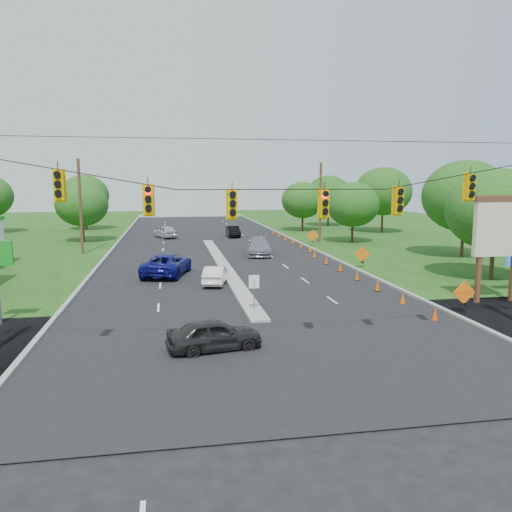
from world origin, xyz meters
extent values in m
plane|color=black|center=(0.00, 0.00, 0.00)|extent=(160.00, 160.00, 0.00)
cube|color=black|center=(0.00, 0.00, 0.00)|extent=(160.00, 14.00, 0.02)
cube|color=gray|center=(-10.10, 30.00, 0.00)|extent=(0.25, 110.00, 0.16)
cube|color=gray|center=(10.10, 30.00, 0.00)|extent=(0.25, 110.00, 0.16)
cube|color=gray|center=(0.00, 21.00, 0.00)|extent=(1.00, 34.00, 0.18)
cylinder|color=gray|center=(0.00, 6.00, 0.90)|extent=(0.06, 0.06, 1.80)
cube|color=white|center=(0.00, 6.00, 1.70)|extent=(0.55, 0.04, 0.70)
cylinder|color=black|center=(0.00, -1.00, 7.00)|extent=(24.00, 0.04, 0.04)
cube|color=#FBB900|center=(-8.00, -1.00, 6.75)|extent=(0.34, 0.24, 1.00)
cube|color=#FBB900|center=(-5.00, -1.00, 6.22)|extent=(0.34, 0.24, 1.00)
cube|color=#FBB900|center=(-2.00, -1.00, 6.05)|extent=(0.34, 0.24, 1.00)
cube|color=#FBB900|center=(1.50, -1.00, 6.05)|extent=(0.34, 0.24, 1.00)
cube|color=#FBB900|center=(4.50, -1.00, 6.14)|extent=(0.34, 0.24, 1.00)
cube|color=#FBB900|center=(7.50, -1.00, 6.66)|extent=(0.34, 0.24, 1.00)
cylinder|color=#422D1C|center=(-12.50, 30.00, 4.50)|extent=(0.28, 0.28, 9.00)
cylinder|color=#422D1C|center=(12.50, 35.00, 4.50)|extent=(0.28, 0.28, 9.00)
cube|color=#59331E|center=(12.90, 6.00, 2.20)|extent=(0.25, 0.25, 4.40)
cube|color=beige|center=(14.00, 6.00, 4.30)|extent=(3.00, 0.35, 3.20)
cube|color=#59331E|center=(14.00, 6.00, 5.95)|extent=(3.20, 0.40, 0.35)
cone|color=#D94B03|center=(8.63, 3.00, 0.35)|extent=(0.32, 0.32, 0.70)
cone|color=#D94B03|center=(8.63, 6.50, 0.35)|extent=(0.32, 0.32, 0.70)
cone|color=#D94B03|center=(8.63, 10.00, 0.35)|extent=(0.32, 0.32, 0.70)
cone|color=#D94B03|center=(8.63, 13.50, 0.35)|extent=(0.32, 0.32, 0.70)
cone|color=#D94B03|center=(8.63, 17.00, 0.35)|extent=(0.32, 0.32, 0.70)
cone|color=#D94B03|center=(8.63, 20.50, 0.35)|extent=(0.32, 0.32, 0.70)
cone|color=#D94B03|center=(8.63, 24.00, 0.35)|extent=(0.32, 0.32, 0.70)
cone|color=#D94B03|center=(9.23, 27.50, 0.35)|extent=(0.32, 0.32, 0.70)
cone|color=#D94B03|center=(9.23, 31.00, 0.35)|extent=(0.32, 0.32, 0.70)
cone|color=#D94B03|center=(9.23, 34.50, 0.35)|extent=(0.32, 0.32, 0.70)
cone|color=#D94B03|center=(9.23, 38.00, 0.35)|extent=(0.32, 0.32, 0.70)
cone|color=#D94B03|center=(9.23, 41.50, 0.35)|extent=(0.32, 0.32, 0.70)
cone|color=#D94B03|center=(9.23, 45.00, 0.35)|extent=(0.32, 0.32, 0.70)
cube|color=black|center=(10.80, 4.00, 0.55)|extent=(0.06, 0.58, 0.26)
cube|color=black|center=(10.80, 4.00, 0.55)|extent=(0.06, 0.58, 0.26)
cube|color=orange|center=(10.80, 4.00, 1.15)|extent=(1.27, 0.05, 1.27)
cube|color=black|center=(10.80, 18.00, 0.55)|extent=(0.06, 0.58, 0.26)
cube|color=black|center=(10.80, 18.00, 0.55)|extent=(0.06, 0.58, 0.26)
cube|color=orange|center=(10.80, 18.00, 1.15)|extent=(1.27, 0.05, 1.27)
cube|color=black|center=(10.80, 32.00, 0.55)|extent=(0.06, 0.58, 0.26)
cube|color=black|center=(10.80, 32.00, 0.55)|extent=(0.06, 0.58, 0.26)
cube|color=orange|center=(10.80, 32.00, 1.15)|extent=(1.27, 0.05, 1.27)
cylinder|color=black|center=(-14.00, 40.00, 1.26)|extent=(0.28, 0.28, 2.52)
ellipsoid|color=#194C14|center=(-14.00, 40.00, 4.34)|extent=(5.88, 5.88, 5.04)
cylinder|color=black|center=(-16.00, 55.00, 1.44)|extent=(0.28, 0.28, 2.88)
ellipsoid|color=#194C14|center=(-16.00, 55.00, 4.96)|extent=(6.72, 6.72, 5.76)
cylinder|color=black|center=(18.00, 12.00, 1.44)|extent=(0.28, 0.28, 2.88)
ellipsoid|color=#194C14|center=(18.00, 12.00, 4.96)|extent=(6.72, 6.72, 5.76)
cylinder|color=black|center=(22.00, 22.00, 1.62)|extent=(0.28, 0.28, 3.24)
ellipsoid|color=#194C14|center=(22.00, 22.00, 5.58)|extent=(7.56, 7.56, 6.48)
cylinder|color=black|center=(16.00, 34.00, 1.26)|extent=(0.28, 0.28, 2.52)
ellipsoid|color=#194C14|center=(16.00, 34.00, 4.34)|extent=(5.88, 5.88, 5.04)
cylinder|color=black|center=(24.00, 44.00, 1.62)|extent=(0.28, 0.28, 3.24)
ellipsoid|color=#194C14|center=(24.00, 44.00, 5.58)|extent=(7.56, 7.56, 6.48)
cylinder|color=black|center=(20.00, 55.00, 1.44)|extent=(0.28, 0.28, 2.88)
ellipsoid|color=#194C14|center=(20.00, 55.00, 4.96)|extent=(6.72, 6.72, 5.76)
cylinder|color=black|center=(14.00, 48.00, 1.26)|extent=(0.28, 0.28, 2.52)
ellipsoid|color=#194C14|center=(14.00, 48.00, 4.34)|extent=(5.88, 5.88, 5.04)
imported|color=black|center=(-2.58, 0.55, 0.66)|extent=(4.11, 2.24, 1.33)
imported|color=white|center=(-1.31, 13.92, 0.63)|extent=(2.12, 4.00, 1.25)
imported|color=navy|center=(-4.54, 17.79, 0.82)|extent=(4.16, 6.40, 1.64)
imported|color=gray|center=(4.04, 26.77, 0.79)|extent=(3.10, 5.72, 1.57)
imported|color=#B6B6B6|center=(-4.79, 43.11, 0.75)|extent=(3.29, 4.75, 1.50)
imported|color=black|center=(3.57, 42.66, 0.69)|extent=(1.47, 4.19, 1.38)
camera|label=1|loc=(-4.29, -19.20, 6.89)|focal=35.00mm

